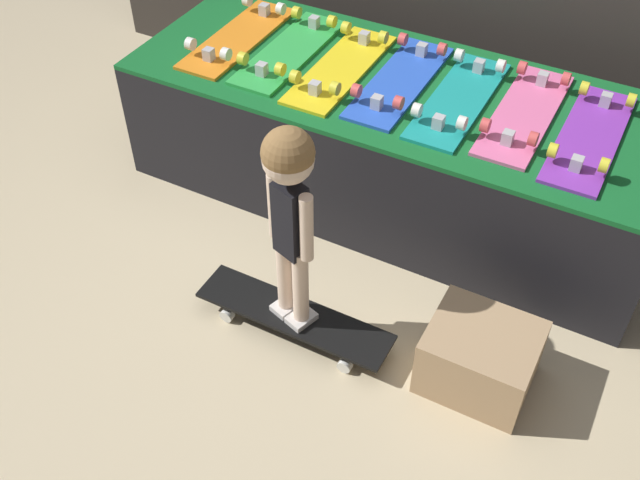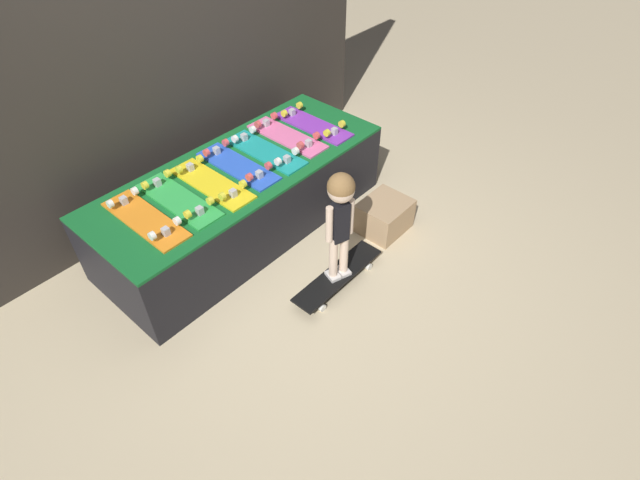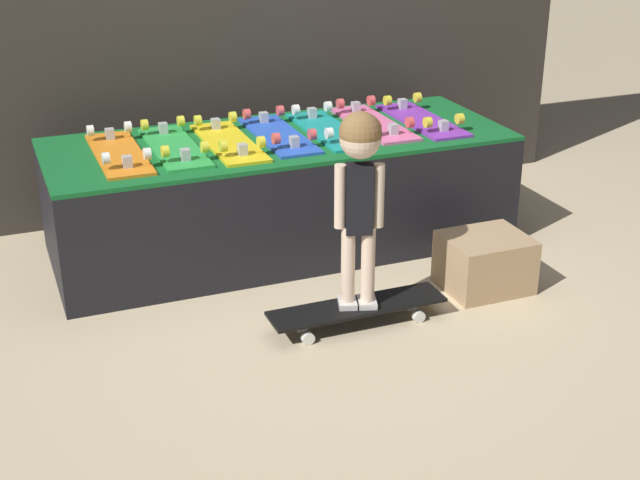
{
  "view_description": "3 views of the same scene",
  "coord_description": "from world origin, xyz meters",
  "px_view_note": "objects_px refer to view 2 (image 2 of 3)",
  "views": [
    {
      "loc": [
        0.95,
        -1.86,
        2.21
      ],
      "look_at": [
        0.01,
        -0.09,
        0.28
      ],
      "focal_mm": 42.0,
      "sensor_mm": 36.0,
      "label": 1
    },
    {
      "loc": [
        -1.82,
        -1.77,
        2.58
      ],
      "look_at": [
        0.04,
        -0.13,
        0.28
      ],
      "focal_mm": 28.0,
      "sensor_mm": 36.0,
      "label": 2
    },
    {
      "loc": [
        -1.35,
        -3.33,
        1.82
      ],
      "look_at": [
        -0.07,
        -0.11,
        0.32
      ],
      "focal_mm": 50.0,
      "sensor_mm": 36.0,
      "label": 3
    }
  ],
  "objects_px": {
    "skateboard_pink_on_rack": "(287,135)",
    "skateboard_teal_on_rack": "(265,150)",
    "skateboard_blue_on_rack": "(238,165)",
    "skateboard_purple_on_rack": "(313,124)",
    "skateboard_green_on_rack": "(178,199)",
    "storage_box": "(384,216)",
    "skateboard_on_floor": "(338,276)",
    "child": "(340,209)",
    "skateboard_orange_on_rack": "(145,218)",
    "skateboard_yellow_on_rack": "(211,182)"
  },
  "relations": [
    {
      "from": "child",
      "to": "skateboard_yellow_on_rack",
      "type": "bearing_deg",
      "value": 124.75
    },
    {
      "from": "skateboard_orange_on_rack",
      "to": "skateboard_on_floor",
      "type": "xyz_separation_m",
      "value": [
        0.79,
        -0.92,
        -0.51
      ]
    },
    {
      "from": "skateboard_green_on_rack",
      "to": "skateboard_blue_on_rack",
      "type": "height_order",
      "value": "same"
    },
    {
      "from": "skateboard_yellow_on_rack",
      "to": "skateboard_teal_on_rack",
      "type": "bearing_deg",
      "value": 1.35
    },
    {
      "from": "storage_box",
      "to": "skateboard_on_floor",
      "type": "bearing_deg",
      "value": -170.94
    },
    {
      "from": "skateboard_pink_on_rack",
      "to": "storage_box",
      "type": "height_order",
      "value": "skateboard_pink_on_rack"
    },
    {
      "from": "skateboard_pink_on_rack",
      "to": "skateboard_green_on_rack",
      "type": "bearing_deg",
      "value": -179.01
    },
    {
      "from": "skateboard_pink_on_rack",
      "to": "skateboard_purple_on_rack",
      "type": "bearing_deg",
      "value": -7.43
    },
    {
      "from": "skateboard_pink_on_rack",
      "to": "skateboard_purple_on_rack",
      "type": "height_order",
      "value": "same"
    },
    {
      "from": "child",
      "to": "storage_box",
      "type": "distance_m",
      "value": 0.88
    },
    {
      "from": "skateboard_green_on_rack",
      "to": "skateboard_teal_on_rack",
      "type": "relative_size",
      "value": 1.0
    },
    {
      "from": "skateboard_green_on_rack",
      "to": "skateboard_pink_on_rack",
      "type": "distance_m",
      "value": 1.03
    },
    {
      "from": "skateboard_yellow_on_rack",
      "to": "skateboard_pink_on_rack",
      "type": "distance_m",
      "value": 0.77
    },
    {
      "from": "storage_box",
      "to": "skateboard_orange_on_rack",
      "type": "bearing_deg",
      "value": 151.05
    },
    {
      "from": "skateboard_pink_on_rack",
      "to": "skateboard_purple_on_rack",
      "type": "xyz_separation_m",
      "value": [
        0.26,
        -0.03,
        0.0
      ]
    },
    {
      "from": "skateboard_blue_on_rack",
      "to": "skateboard_pink_on_rack",
      "type": "relative_size",
      "value": 1.0
    },
    {
      "from": "child",
      "to": "skateboard_pink_on_rack",
      "type": "bearing_deg",
      "value": 79.97
    },
    {
      "from": "skateboard_orange_on_rack",
      "to": "storage_box",
      "type": "xyz_separation_m",
      "value": [
        1.46,
        -0.81,
        -0.45
      ]
    },
    {
      "from": "skateboard_blue_on_rack",
      "to": "skateboard_purple_on_rack",
      "type": "bearing_deg",
      "value": -1.39
    },
    {
      "from": "skateboard_purple_on_rack",
      "to": "child",
      "type": "relative_size",
      "value": 0.82
    },
    {
      "from": "storage_box",
      "to": "skateboard_blue_on_rack",
      "type": "bearing_deg",
      "value": 130.39
    },
    {
      "from": "skateboard_green_on_rack",
      "to": "storage_box",
      "type": "distance_m",
      "value": 1.53
    },
    {
      "from": "skateboard_orange_on_rack",
      "to": "skateboard_on_floor",
      "type": "bearing_deg",
      "value": -49.4
    },
    {
      "from": "skateboard_blue_on_rack",
      "to": "skateboard_purple_on_rack",
      "type": "xyz_separation_m",
      "value": [
        0.77,
        -0.02,
        0.0
      ]
    },
    {
      "from": "skateboard_orange_on_rack",
      "to": "child",
      "type": "bearing_deg",
      "value": -49.4
    },
    {
      "from": "skateboard_teal_on_rack",
      "to": "skateboard_purple_on_rack",
      "type": "relative_size",
      "value": 1.0
    },
    {
      "from": "skateboard_blue_on_rack",
      "to": "skateboard_orange_on_rack",
      "type": "bearing_deg",
      "value": -179.54
    },
    {
      "from": "skateboard_teal_on_rack",
      "to": "child",
      "type": "xyz_separation_m",
      "value": [
        -0.24,
        -0.91,
        0.09
      ]
    },
    {
      "from": "child",
      "to": "skateboard_purple_on_rack",
      "type": "bearing_deg",
      "value": 68.09
    },
    {
      "from": "skateboard_purple_on_rack",
      "to": "skateboard_on_floor",
      "type": "height_order",
      "value": "skateboard_purple_on_rack"
    },
    {
      "from": "skateboard_pink_on_rack",
      "to": "child",
      "type": "distance_m",
      "value": 1.07
    },
    {
      "from": "skateboard_on_floor",
      "to": "skateboard_green_on_rack",
      "type": "bearing_deg",
      "value": 119.93
    },
    {
      "from": "skateboard_purple_on_rack",
      "to": "skateboard_teal_on_rack",
      "type": "bearing_deg",
      "value": 179.28
    },
    {
      "from": "skateboard_yellow_on_rack",
      "to": "skateboard_pink_on_rack",
      "type": "xyz_separation_m",
      "value": [
        0.77,
        0.04,
        0.0
      ]
    },
    {
      "from": "skateboard_on_floor",
      "to": "child",
      "type": "xyz_separation_m",
      "value": [
        0.0,
        0.0,
        0.6
      ]
    },
    {
      "from": "skateboard_pink_on_rack",
      "to": "skateboard_teal_on_rack",
      "type": "bearing_deg",
      "value": -174.0
    },
    {
      "from": "skateboard_orange_on_rack",
      "to": "skateboard_teal_on_rack",
      "type": "distance_m",
      "value": 1.03
    },
    {
      "from": "skateboard_purple_on_rack",
      "to": "child",
      "type": "height_order",
      "value": "child"
    },
    {
      "from": "skateboard_orange_on_rack",
      "to": "skateboard_blue_on_rack",
      "type": "height_order",
      "value": "same"
    },
    {
      "from": "skateboard_purple_on_rack",
      "to": "skateboard_green_on_rack",
      "type": "bearing_deg",
      "value": 179.3
    },
    {
      "from": "skateboard_orange_on_rack",
      "to": "skateboard_purple_on_rack",
      "type": "bearing_deg",
      "value": -0.47
    },
    {
      "from": "skateboard_blue_on_rack",
      "to": "skateboard_pink_on_rack",
      "type": "distance_m",
      "value": 0.51
    },
    {
      "from": "skateboard_green_on_rack",
      "to": "skateboard_blue_on_rack",
      "type": "xyz_separation_m",
      "value": [
        0.51,
        0.0,
        0.0
      ]
    },
    {
      "from": "skateboard_purple_on_rack",
      "to": "storage_box",
      "type": "distance_m",
      "value": 0.92
    },
    {
      "from": "skateboard_green_on_rack",
      "to": "skateboard_purple_on_rack",
      "type": "relative_size",
      "value": 1.0
    },
    {
      "from": "skateboard_blue_on_rack",
      "to": "skateboard_pink_on_rack",
      "type": "height_order",
      "value": "same"
    },
    {
      "from": "skateboard_teal_on_rack",
      "to": "skateboard_pink_on_rack",
      "type": "distance_m",
      "value": 0.26
    },
    {
      "from": "skateboard_on_floor",
      "to": "skateboard_pink_on_rack",
      "type": "bearing_deg",
      "value": 62.14
    },
    {
      "from": "skateboard_orange_on_rack",
      "to": "skateboard_yellow_on_rack",
      "type": "bearing_deg",
      "value": -2.03
    },
    {
      "from": "skateboard_green_on_rack",
      "to": "skateboard_purple_on_rack",
      "type": "height_order",
      "value": "same"
    }
  ]
}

